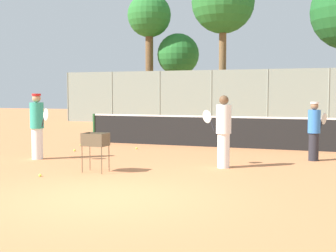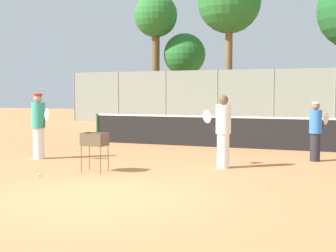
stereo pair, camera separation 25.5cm
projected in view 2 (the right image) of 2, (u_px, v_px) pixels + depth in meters
ground_plane at (99, 197)px, 8.28m from camera, size 80.00×80.00×0.00m
tennis_net at (221, 131)px, 15.90m from camera, size 9.76×0.10×1.07m
back_fence at (273, 98)px, 26.07m from camera, size 26.07×0.08×3.20m
tree_0 at (229, 3)px, 29.79m from camera, size 4.03×4.03×9.70m
tree_2 at (185, 56)px, 33.18m from camera, size 2.97×2.97×6.08m
tree_3 at (156, 19)px, 32.58m from camera, size 3.04×3.04×8.79m
player_white_outfit at (39, 125)px, 13.09m from camera, size 0.86×0.57×1.83m
player_red_cap at (316, 130)px, 12.63m from camera, size 0.51×0.81×1.61m
player_yellow_shirt at (223, 131)px, 11.47m from camera, size 0.87×0.53×1.79m
ball_cart at (95, 143)px, 10.89m from camera, size 0.56×0.41×0.92m
tennis_ball_0 at (77, 150)px, 14.89m from camera, size 0.07×0.07×0.07m
tennis_ball_1 at (139, 148)px, 15.41m from camera, size 0.07×0.07×0.07m
tennis_ball_2 at (227, 154)px, 13.86m from camera, size 0.07×0.07×0.07m
tennis_ball_3 at (84, 145)px, 16.46m from camera, size 0.07×0.07×0.07m
tennis_ball_4 at (39, 175)px, 10.38m from camera, size 0.07×0.07×0.07m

